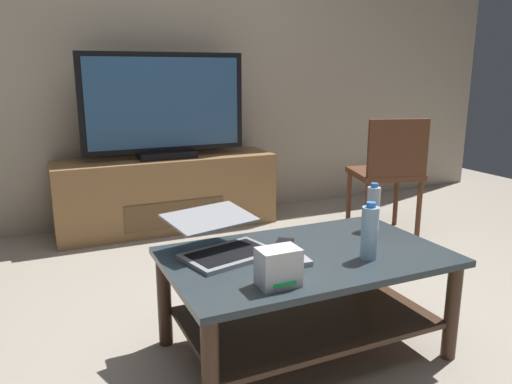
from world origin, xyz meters
The scene contains 12 objects.
ground_plane centered at (0.00, 0.00, 0.00)m, with size 7.68×7.68×0.00m, color #9E9384.
back_wall centered at (0.00, 2.20, 1.40)m, with size 6.40×0.12×2.80m, color #B2A38C.
coffee_table centered at (0.00, -0.04, 0.31)m, with size 1.15×0.69×0.44m.
media_cabinet centered at (-0.09, 1.88, 0.27)m, with size 1.63×0.43×0.55m.
television centered at (-0.09, 1.86, 0.91)m, with size 1.19×0.20×0.76m.
dining_chair centered at (1.29, 1.03, 0.50)m, with size 0.54×0.54×0.86m.
laptop centered at (-0.32, 0.11, 0.50)m, with size 0.44×0.44×0.15m.
router_box centered at (-0.25, -0.27, 0.51)m, with size 0.15×0.10×0.14m.
water_bottle_near centered at (0.20, -0.19, 0.55)m, with size 0.07×0.07×0.23m.
water_bottle_far centered at (0.45, 0.11, 0.55)m, with size 0.06×0.06×0.22m.
cell_phone centered at (-0.04, 0.09, 0.45)m, with size 0.07×0.14×0.01m, color black.
tv_remote centered at (-0.06, -0.09, 0.45)m, with size 0.04×0.16×0.02m, color #99999E.
Camera 1 is at (-0.99, -1.71, 1.18)m, focal length 34.95 mm.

